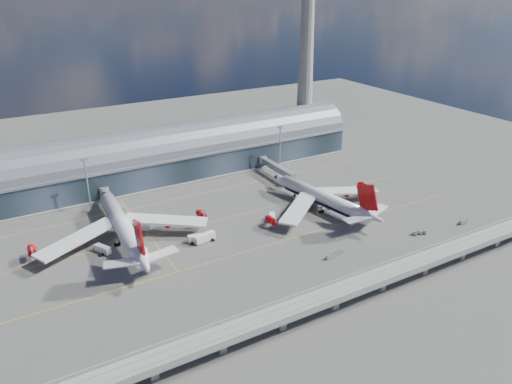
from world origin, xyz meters
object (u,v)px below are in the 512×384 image
control_tower (306,62)px  floodlight_mast_right (280,148)px  service_truck_0 (103,249)px  service_truck_4 (322,192)px  cargo_train_0 (335,254)px  airliner_right (323,198)px  service_truck_1 (195,239)px  airliner_left (123,228)px  cargo_train_1 (421,232)px  service_truck_5 (142,227)px  floodlight_mast_left (87,184)px  cargo_train_2 (463,222)px  service_truck_2 (205,238)px  service_truck_3 (272,217)px

control_tower → floodlight_mast_right: 58.76m
service_truck_0 → service_truck_4: 105.64m
control_tower → cargo_train_0: 139.66m
floodlight_mast_right → airliner_right: 50.71m
service_truck_0 → service_truck_1: service_truck_1 is taller
airliner_left → cargo_train_1: size_ratio=10.84×
airliner_right → service_truck_5: 80.46m
airliner_left → service_truck_1: bearing=-26.9°
floodlight_mast_left → cargo_train_2: (134.95, -90.97, -12.81)m
airliner_right → cargo_train_2: 60.29m
service_truck_0 → service_truck_2: (37.34, -11.57, 0.19)m
cargo_train_1 → service_truck_5: bearing=38.4°
floodlight_mast_right → cargo_train_2: bearing=-69.0°
service_truck_0 → cargo_train_0: 88.39m
airliner_left → service_truck_4: bearing=2.0°
service_truck_2 → service_truck_5: service_truck_2 is taller
control_tower → floodlight_mast_left: 143.01m
floodlight_mast_left → service_truck_2: size_ratio=2.75×
service_truck_2 → cargo_train_2: (102.30, -41.32, -0.88)m
control_tower → cargo_train_2: 129.36m
airliner_right → cargo_train_0: airliner_right is taller
floodlight_mast_left → cargo_train_0: (70.31, -84.85, -12.84)m
floodlight_mast_left → service_truck_2: (32.66, -49.65, -11.93)m
control_tower → floodlight_mast_right: control_tower is taller
airliner_right → floodlight_mast_left: bearing=142.9°
floodlight_mast_left → floodlight_mast_right: bearing=0.0°
service_truck_1 → cargo_train_1: 92.05m
service_truck_5 → airliner_left: bearing=163.8°
cargo_train_0 → floodlight_mast_left: bearing=47.4°
service_truck_5 → cargo_train_2: size_ratio=1.34×
airliner_right → cargo_train_0: 41.67m
service_truck_2 → cargo_train_2: size_ratio=1.91×
airliner_right → cargo_train_1: (20.12, -39.34, -4.61)m
service_truck_0 → service_truck_3: bearing=-33.7°
cargo_train_2 → cargo_train_1: bearing=103.4°
service_truck_3 → cargo_train_0: (4.57, -37.49, -0.67)m
service_truck_2 → service_truck_4: bearing=-90.4°
airliner_left → cargo_train_0: (65.35, -50.80, -5.66)m
service_truck_1 → service_truck_5: (-14.89, 20.37, 0.05)m
service_truck_5 → cargo_train_1: 114.98m
service_truck_3 → service_truck_1: bearing=-149.7°
floodlight_mast_left → service_truck_0: bearing=-97.0°
service_truck_3 → cargo_train_2: (69.21, -43.60, -0.63)m
control_tower → floodlight_mast_right: size_ratio=4.01×
service_truck_0 → service_truck_4: bearing=-25.4°
service_truck_2 → service_truck_3: bearing=-97.3°
floodlight_mast_right → service_truck_4: floodlight_mast_right is taller
airliner_right → cargo_train_1: airliner_right is taller
service_truck_5 → cargo_train_0: bearing=-95.8°
floodlight_mast_left → service_truck_4: 108.06m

